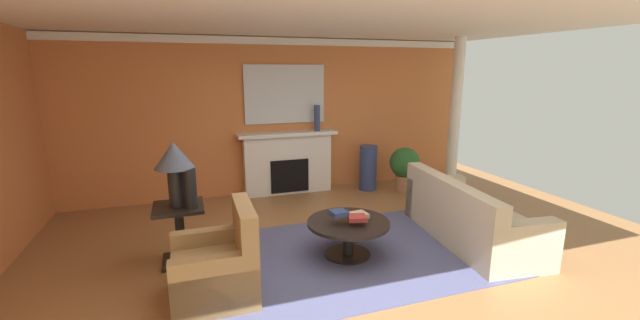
{
  "coord_description": "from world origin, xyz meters",
  "views": [
    {
      "loc": [
        -1.56,
        -4.08,
        2.23
      ],
      "look_at": [
        0.2,
        1.03,
        1.0
      ],
      "focal_mm": 22.24,
      "sensor_mm": 36.0,
      "label": 1
    }
  ],
  "objects_px": {
    "mantel_mirror": "(285,94)",
    "vase_on_side_table": "(190,188)",
    "vase_mantel_right": "(317,118)",
    "side_table": "(180,230)",
    "potted_plant": "(405,166)",
    "fireplace": "(288,164)",
    "vase_tall_corner": "(368,168)",
    "coffee_table": "(348,230)",
    "sofa": "(468,219)",
    "armchair_near_window": "(218,269)",
    "table_lamp": "(174,162)"
  },
  "relations": [
    {
      "from": "mantel_mirror",
      "to": "table_lamp",
      "type": "relative_size",
      "value": 1.95
    },
    {
      "from": "mantel_mirror",
      "to": "fireplace",
      "type": "bearing_deg",
      "value": -90.0
    },
    {
      "from": "potted_plant",
      "to": "side_table",
      "type": "bearing_deg",
      "value": -157.67
    },
    {
      "from": "mantel_mirror",
      "to": "vase_on_side_table",
      "type": "bearing_deg",
      "value": -124.93
    },
    {
      "from": "fireplace",
      "to": "potted_plant",
      "type": "xyz_separation_m",
      "value": [
        2.08,
        -0.61,
        -0.05
      ]
    },
    {
      "from": "mantel_mirror",
      "to": "sofa",
      "type": "relative_size",
      "value": 0.67
    },
    {
      "from": "table_lamp",
      "to": "vase_tall_corner",
      "type": "bearing_deg",
      "value": 29.96
    },
    {
      "from": "vase_on_side_table",
      "to": "side_table",
      "type": "bearing_deg",
      "value": 141.34
    },
    {
      "from": "sofa",
      "to": "vase_on_side_table",
      "type": "xyz_separation_m",
      "value": [
        -3.46,
        0.47,
        0.63
      ]
    },
    {
      "from": "sofa",
      "to": "table_lamp",
      "type": "relative_size",
      "value": 2.91
    },
    {
      "from": "fireplace",
      "to": "sofa",
      "type": "xyz_separation_m",
      "value": [
        1.73,
        -2.83,
        -0.24
      ]
    },
    {
      "from": "sofa",
      "to": "vase_tall_corner",
      "type": "distance_m",
      "value": 2.55
    },
    {
      "from": "side_table",
      "to": "potted_plant",
      "type": "relative_size",
      "value": 0.84
    },
    {
      "from": "potted_plant",
      "to": "vase_tall_corner",
      "type": "bearing_deg",
      "value": 152.67
    },
    {
      "from": "sofa",
      "to": "table_lamp",
      "type": "xyz_separation_m",
      "value": [
        -3.61,
        0.59,
        0.93
      ]
    },
    {
      "from": "side_table",
      "to": "potted_plant",
      "type": "height_order",
      "value": "potted_plant"
    },
    {
      "from": "fireplace",
      "to": "potted_plant",
      "type": "relative_size",
      "value": 2.16
    },
    {
      "from": "armchair_near_window",
      "to": "coffee_table",
      "type": "relative_size",
      "value": 0.95
    },
    {
      "from": "armchair_near_window",
      "to": "vase_on_side_table",
      "type": "height_order",
      "value": "vase_on_side_table"
    },
    {
      "from": "potted_plant",
      "to": "vase_mantel_right",
      "type": "bearing_deg",
      "value": 159.92
    },
    {
      "from": "mantel_mirror",
      "to": "side_table",
      "type": "relative_size",
      "value": 2.09
    },
    {
      "from": "potted_plant",
      "to": "coffee_table",
      "type": "bearing_deg",
      "value": -133.71
    },
    {
      "from": "armchair_near_window",
      "to": "table_lamp",
      "type": "bearing_deg",
      "value": 111.15
    },
    {
      "from": "fireplace",
      "to": "mantel_mirror",
      "type": "bearing_deg",
      "value": 90.0
    },
    {
      "from": "vase_mantel_right",
      "to": "fireplace",
      "type": "bearing_deg",
      "value": 174.88
    },
    {
      "from": "side_table",
      "to": "mantel_mirror",
      "type": "bearing_deg",
      "value": 51.42
    },
    {
      "from": "vase_tall_corner",
      "to": "armchair_near_window",
      "type": "bearing_deg",
      "value": -136.51
    },
    {
      "from": "armchair_near_window",
      "to": "mantel_mirror",
      "type": "bearing_deg",
      "value": 65.0
    },
    {
      "from": "coffee_table",
      "to": "vase_on_side_table",
      "type": "bearing_deg",
      "value": 167.9
    },
    {
      "from": "mantel_mirror",
      "to": "vase_on_side_table",
      "type": "xyz_separation_m",
      "value": [
        -1.73,
        -2.48,
        -0.88
      ]
    },
    {
      "from": "mantel_mirror",
      "to": "sofa",
      "type": "height_order",
      "value": "mantel_mirror"
    },
    {
      "from": "vase_tall_corner",
      "to": "side_table",
      "type": "bearing_deg",
      "value": -150.04
    },
    {
      "from": "side_table",
      "to": "armchair_near_window",
      "type": "bearing_deg",
      "value": -68.85
    },
    {
      "from": "mantel_mirror",
      "to": "potted_plant",
      "type": "relative_size",
      "value": 1.76
    },
    {
      "from": "vase_on_side_table",
      "to": "vase_tall_corner",
      "type": "relative_size",
      "value": 0.54
    },
    {
      "from": "mantel_mirror",
      "to": "vase_tall_corner",
      "type": "bearing_deg",
      "value": -15.82
    },
    {
      "from": "vase_tall_corner",
      "to": "coffee_table",
      "type": "bearing_deg",
      "value": -120.48
    },
    {
      "from": "vase_on_side_table",
      "to": "armchair_near_window",
      "type": "bearing_deg",
      "value": -75.6
    },
    {
      "from": "sofa",
      "to": "vase_mantel_right",
      "type": "distance_m",
      "value": 3.21
    },
    {
      "from": "sofa",
      "to": "armchair_near_window",
      "type": "height_order",
      "value": "armchair_near_window"
    },
    {
      "from": "vase_mantel_right",
      "to": "vase_tall_corner",
      "type": "relative_size",
      "value": 0.55
    },
    {
      "from": "table_lamp",
      "to": "fireplace",
      "type": "bearing_deg",
      "value": 49.95
    },
    {
      "from": "mantel_mirror",
      "to": "vase_tall_corner",
      "type": "distance_m",
      "value": 2.07
    },
    {
      "from": "coffee_table",
      "to": "side_table",
      "type": "xyz_separation_m",
      "value": [
        -1.93,
        0.5,
        0.06
      ]
    },
    {
      "from": "coffee_table",
      "to": "vase_on_side_table",
      "type": "xyz_separation_m",
      "value": [
        -1.78,
        0.38,
        0.59
      ]
    },
    {
      "from": "vase_mantel_right",
      "to": "vase_on_side_table",
      "type": "relative_size",
      "value": 1.03
    },
    {
      "from": "coffee_table",
      "to": "potted_plant",
      "type": "distance_m",
      "value": 2.95
    },
    {
      "from": "fireplace",
      "to": "vase_mantel_right",
      "type": "xyz_separation_m",
      "value": [
        0.55,
        -0.05,
        0.83
      ]
    },
    {
      "from": "fireplace",
      "to": "potted_plant",
      "type": "distance_m",
      "value": 2.17
    },
    {
      "from": "armchair_near_window",
      "to": "sofa",
      "type": "bearing_deg",
      "value": 5.63
    }
  ]
}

